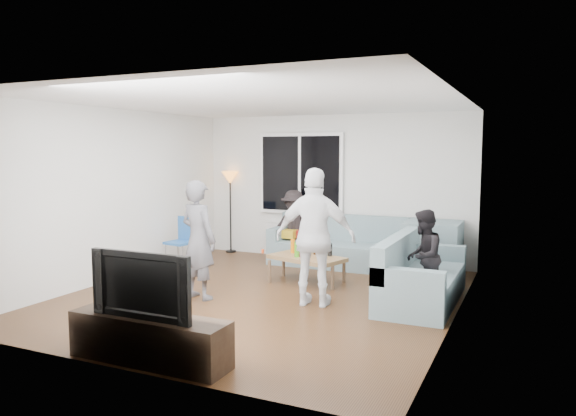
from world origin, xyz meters
The scene contains 32 objects.
floor centered at (0.00, 0.00, -0.02)m, with size 5.00×5.50×0.04m, color #56351C.
ceiling centered at (0.00, 0.00, 2.62)m, with size 5.00×5.50×0.04m, color white.
wall_back centered at (0.00, 2.77, 1.30)m, with size 5.00×0.04×2.60m, color silver.
wall_front centered at (0.00, -2.77, 1.30)m, with size 5.00×0.04×2.60m, color silver.
wall_left centered at (-2.52, 0.00, 1.30)m, with size 0.04×5.50×2.60m, color silver.
wall_right centered at (2.52, 0.00, 1.30)m, with size 0.04×5.50×2.60m, color silver.
window_frame centered at (-0.60, 2.69, 1.55)m, with size 1.62×0.06×1.47m, color white.
window_glass centered at (-0.60, 2.65, 1.55)m, with size 1.50×0.02×1.35m, color black.
window_mullion centered at (-0.60, 2.64, 1.55)m, with size 0.05×0.03×1.35m, color white.
radiator centered at (-0.60, 2.65, 0.31)m, with size 1.30×0.12×0.62m, color silver.
potted_plant centered at (-0.37, 2.62, 0.81)m, with size 0.21×0.17×0.39m, color #336327.
vase centered at (-0.68, 2.62, 0.71)m, with size 0.17×0.17×0.18m, color silver.
sofa_back_section centered at (0.26, 2.27, 0.42)m, with size 2.30×0.85×0.85m, color slate, non-canonical shape.
sofa_right_section centered at (2.02, 0.60, 0.42)m, with size 0.85×2.00×0.85m, color slate, non-canonical shape.
sofa_corner centered at (1.86, 2.27, 0.42)m, with size 0.85×0.85×0.85m, color slate.
cushion_yellow centered at (-0.67, 2.25, 0.51)m, with size 0.38×0.32×0.14m, color #BC911B.
cushion_red centered at (-0.29, 2.33, 0.51)m, with size 0.36×0.30×0.13m, color maroon.
coffee_table centered at (0.24, 0.96, 0.20)m, with size 1.10×0.60×0.40m, color #946D48.
pitcher centered at (0.15, 0.94, 0.49)m, with size 0.17×0.17×0.17m, color maroon.
side_chair centered at (-2.05, 0.97, 0.43)m, with size 0.40×0.40×0.86m, color #265EA8, non-canonical shape.
floor_lamp centered at (-2.05, 2.62, 0.78)m, with size 0.32×0.32×1.56m, color orange, non-canonical shape.
player_left centered at (-0.73, -0.45, 0.79)m, with size 0.58×0.38×1.58m, color #4C4B50.
player_right centered at (0.81, -0.12, 0.88)m, with size 1.03×0.43×1.75m, color white.
spectator_right centered at (2.02, 0.62, 0.61)m, with size 0.59×0.46×1.21m, color black.
spectator_back centered at (-0.57, 2.30, 0.64)m, with size 0.82×0.47×1.27m, color black.
tv_console centered at (0.10, -2.50, 0.22)m, with size 1.60×0.40×0.44m, color #302318.
television centered at (0.10, -2.50, 0.75)m, with size 1.08×0.14×0.62m, color black.
bottle_b centered at (0.13, 0.84, 0.51)m, with size 0.08×0.08×0.22m, color #439A1C.
bottle_a centered at (-0.05, 1.10, 0.51)m, with size 0.07×0.07×0.21m, color orange.
bottle_d centered at (0.49, 0.85, 0.52)m, with size 0.07×0.07×0.23m, color orange.
bottle_e centered at (0.55, 1.11, 0.50)m, with size 0.07×0.07×0.19m, color black.
bottle_c centered at (0.31, 1.15, 0.50)m, with size 0.07×0.07×0.20m, color black.
Camera 1 is at (3.31, -6.43, 1.96)m, focal length 33.98 mm.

